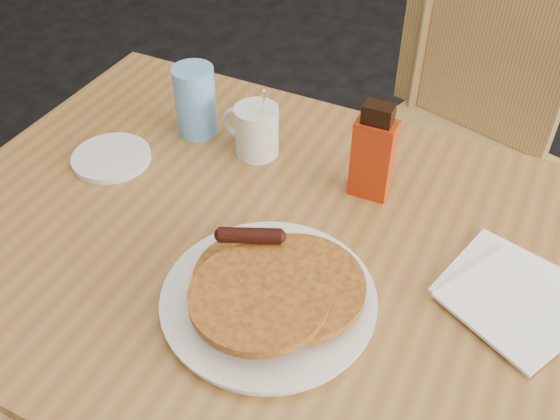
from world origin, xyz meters
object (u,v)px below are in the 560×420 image
object	(u,v)px
coffee_mug	(255,130)
syrup_bottle	(373,154)
chair_main_far	(459,112)
blue_tumbler	(196,101)
pancake_plate	(270,293)
main_table	(297,266)

from	to	relation	value
coffee_mug	syrup_bottle	world-z (taller)	syrup_bottle
chair_main_far	coffee_mug	distance (m)	0.65
syrup_bottle	blue_tumbler	world-z (taller)	syrup_bottle
syrup_bottle	coffee_mug	bearing A→B (deg)	173.79
pancake_plate	blue_tumbler	distance (m)	0.47
main_table	blue_tumbler	size ratio (longest dim) A/B	9.89
main_table	coffee_mug	size ratio (longest dim) A/B	8.97
chair_main_far	pancake_plate	size ratio (longest dim) A/B	3.15
chair_main_far	coffee_mug	xyz separation A→B (m)	(-0.23, -0.57, 0.20)
main_table	coffee_mug	world-z (taller)	coffee_mug
main_table	coffee_mug	distance (m)	0.29
coffee_mug	blue_tumbler	size ratio (longest dim) A/B	1.10
main_table	pancake_plate	size ratio (longest dim) A/B	4.37
main_table	blue_tumbler	world-z (taller)	blue_tumbler
pancake_plate	main_table	bearing A→B (deg)	101.36
chair_main_far	pancake_plate	world-z (taller)	chair_main_far
chair_main_far	syrup_bottle	bearing A→B (deg)	-78.27
pancake_plate	blue_tumbler	bearing A→B (deg)	140.54
main_table	syrup_bottle	xyz separation A→B (m)	(0.04, 0.19, 0.12)
chair_main_far	syrup_bottle	world-z (taller)	chair_main_far
main_table	chair_main_far	xyz separation A→B (m)	(0.03, 0.76, -0.11)
chair_main_far	pancake_plate	bearing A→B (deg)	-79.26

